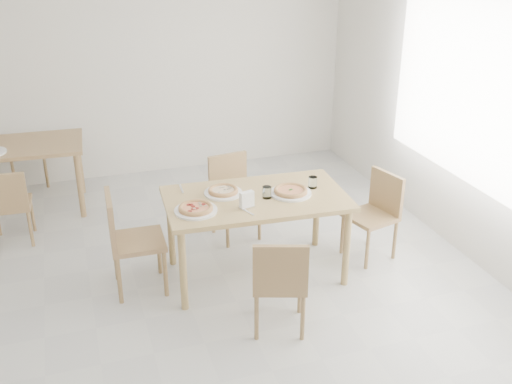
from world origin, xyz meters
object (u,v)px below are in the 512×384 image
object	(u,v)px
second_table	(15,153)
pizza_pepperoni	(196,208)
plate_margherita	(291,193)
tumbler_a	(313,182)
main_table	(256,205)
pizza_mushroom	(223,190)
chair_back_s	(8,202)
chair_west	(127,236)
plate_pepperoni	(196,210)
chair_south	(280,279)
chair_back_n	(24,144)
plate_mushroom	(223,193)
tumbler_b	(267,192)
pizza_margherita	(291,190)
chair_north	(232,190)
napkin_holder	(247,200)
chair_east	(377,209)

from	to	relation	value
second_table	pizza_pepperoni	bearing A→B (deg)	-52.95
plate_margherita	tumbler_a	xyz separation A→B (m)	(0.23, 0.06, 0.04)
main_table	pizza_mushroom	xyz separation A→B (m)	(-0.25, 0.14, 0.11)
second_table	chair_back_s	size ratio (longest dim) A/B	1.83
chair_west	pizza_pepperoni	xyz separation A→B (m)	(0.54, -0.22, 0.27)
plate_pepperoni	second_table	xyz separation A→B (m)	(-1.44, 2.11, -0.10)
chair_west	chair_back_s	xyz separation A→B (m)	(-0.97, 1.13, -0.06)
chair_south	chair_back_n	bearing A→B (deg)	-44.56
plate_margherita	plate_mushroom	size ratio (longest dim) A/B	1.09
pizza_mushroom	tumbler_b	distance (m)	0.38
pizza_margherita	main_table	bearing A→B (deg)	172.30
main_table	plate_mushroom	bearing A→B (deg)	153.48
pizza_mushroom	chair_west	bearing A→B (deg)	-177.19
pizza_pepperoni	tumbler_b	size ratio (longest dim) A/B	2.99
main_table	plate_mushroom	size ratio (longest dim) A/B	4.86
plate_margherita	chair_back_s	distance (m)	2.68
chair_north	pizza_mushroom	size ratio (longest dim) A/B	2.75
chair_north	pizza_pepperoni	distance (m)	1.13
pizza_mushroom	napkin_holder	world-z (taller)	napkin_holder
main_table	chair_back_n	bearing A→B (deg)	127.87
pizza_margherita	chair_back_s	size ratio (longest dim) A/B	0.38
chair_north	tumbler_a	bearing A→B (deg)	-66.27
chair_west	plate_margherita	xyz separation A→B (m)	(1.37, -0.14, 0.25)
plate_pepperoni	chair_back_n	bearing A→B (deg)	115.61
chair_west	plate_mushroom	distance (m)	0.87
chair_west	tumbler_a	bearing A→B (deg)	-91.03
chair_south	plate_pepperoni	size ratio (longest dim) A/B	2.34
plate_pepperoni	napkin_holder	distance (m)	0.41
pizza_mushroom	chair_north	bearing A→B (deg)	68.04
chair_north	chair_back_n	bearing A→B (deg)	125.59
second_table	chair_back_n	bearing A→B (deg)	89.84
chair_north	plate_mushroom	distance (m)	0.77
tumbler_a	chair_west	bearing A→B (deg)	177.26
chair_east	plate_mushroom	bearing A→B (deg)	-110.62
plate_margherita	pizza_margherita	bearing A→B (deg)	180.00
main_table	plate_margherita	world-z (taller)	plate_margherita
main_table	tumbler_a	distance (m)	0.54
chair_south	napkin_holder	xyz separation A→B (m)	(-0.05, 0.65, 0.35)
plate_margherita	tumbler_b	size ratio (longest dim) A/B	3.52
plate_margherita	pizza_margherita	xyz separation A→B (m)	(-0.00, 0.00, 0.02)
chair_east	plate_mushroom	distance (m)	1.44
chair_west	plate_mushroom	xyz separation A→B (m)	(0.83, 0.04, 0.25)
main_table	chair_south	bearing A→B (deg)	-93.10
chair_back_s	tumbler_a	bearing A→B (deg)	156.85
main_table	tumbler_b	size ratio (longest dim) A/B	15.67
chair_south	plate_mushroom	bearing A→B (deg)	-62.51
pizza_pepperoni	chair_back_n	distance (m)	3.25
pizza_pepperoni	second_table	bearing A→B (deg)	124.24
chair_west	chair_back_s	size ratio (longest dim) A/B	1.14
plate_pepperoni	pizza_pepperoni	bearing A→B (deg)	116.57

